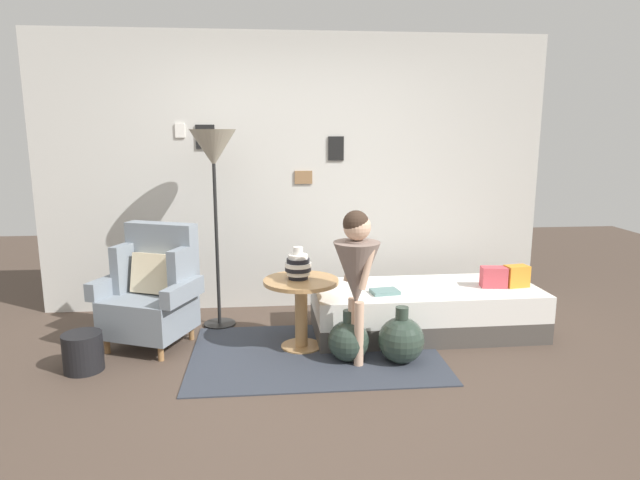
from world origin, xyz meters
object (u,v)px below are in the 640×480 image
at_px(book_on_daybed, 385,292).
at_px(person_child, 357,267).
at_px(floor_lamp, 213,156).
at_px(demijohn_near, 348,340).
at_px(demijohn_far, 401,340).
at_px(daybed, 425,310).
at_px(side_table, 301,299).
at_px(armchair, 153,291).
at_px(magazine_basket, 83,352).
at_px(vase_striped, 298,266).

bearing_deg(book_on_daybed, person_child, -124.61).
bearing_deg(book_on_daybed, floor_lamp, 160.83).
bearing_deg(demijohn_near, floor_lamp, 139.86).
relative_size(book_on_daybed, demijohn_far, 0.51).
height_order(daybed, floor_lamp, floor_lamp).
bearing_deg(side_table, demijohn_far, -25.75).
xyz_separation_m(demijohn_near, demijohn_far, (0.39, -0.07, 0.02)).
distance_m(armchair, demijohn_far, 2.00).
height_order(demijohn_far, magazine_basket, demijohn_far).
distance_m(demijohn_near, magazine_basket, 1.93).
xyz_separation_m(floor_lamp, book_on_daybed, (1.39, -0.48, -1.08)).
distance_m(side_table, vase_striped, 0.26).
relative_size(side_table, demijohn_near, 1.49).
relative_size(armchair, vase_striped, 3.80).
height_order(side_table, demijohn_near, side_table).
bearing_deg(vase_striped, demijohn_far, -26.58).
xyz_separation_m(daybed, book_on_daybed, (-0.39, -0.14, 0.22)).
bearing_deg(magazine_basket, daybed, 11.11).
relative_size(daybed, floor_lamp, 1.11).
xyz_separation_m(armchair, person_child, (1.56, -0.55, 0.30)).
bearing_deg(side_table, magazine_basket, -170.16).
bearing_deg(armchair, demijohn_far, -16.36).
xyz_separation_m(demijohn_far, magazine_basket, (-2.32, 0.07, -0.04)).
distance_m(side_table, book_on_daybed, 0.70).
distance_m(side_table, person_child, 0.61).
relative_size(armchair, daybed, 0.51).
distance_m(armchair, demijohn_near, 1.62).
bearing_deg(side_table, daybed, 12.96).
height_order(daybed, demijohn_far, demijohn_far).
xyz_separation_m(demijohn_near, magazine_basket, (-1.93, 0.01, -0.02)).
relative_size(vase_striped, book_on_daybed, 1.16).
xyz_separation_m(floor_lamp, person_child, (1.08, -0.93, -0.75)).
relative_size(daybed, demijohn_far, 4.43).
height_order(daybed, side_table, side_table).
height_order(side_table, demijohn_far, side_table).
relative_size(armchair, book_on_daybed, 4.41).
distance_m(vase_striped, person_child, 0.55).
bearing_deg(magazine_basket, vase_striped, 10.78).
bearing_deg(floor_lamp, armchair, -142.00).
height_order(armchair, demijohn_far, armchair).
distance_m(armchair, person_child, 1.68).
bearing_deg(demijohn_far, book_on_daybed, 94.21).
bearing_deg(vase_striped, person_child, -42.24).
bearing_deg(daybed, armchair, -179.02).
bearing_deg(side_table, floor_lamp, 139.83).
xyz_separation_m(armchair, daybed, (2.26, 0.04, -0.24)).
xyz_separation_m(daybed, magazine_basket, (-2.67, -0.52, -0.06)).
bearing_deg(demijohn_far, daybed, 59.32).
distance_m(side_table, magazine_basket, 1.64).
distance_m(armchair, magazine_basket, 0.70).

